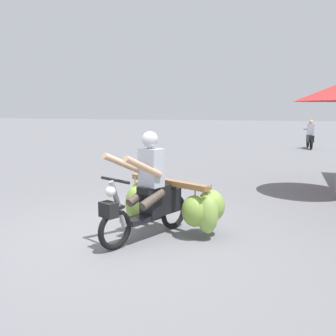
{
  "coord_description": "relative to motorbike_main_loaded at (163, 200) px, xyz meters",
  "views": [
    {
      "loc": [
        2.23,
        -4.69,
        1.88
      ],
      "look_at": [
        0.33,
        1.08,
        0.9
      ],
      "focal_mm": 38.56,
      "sensor_mm": 36.0,
      "label": 1
    }
  ],
  "objects": [
    {
      "name": "motorbike_main_loaded",
      "position": [
        0.0,
        0.0,
        0.0
      ],
      "size": [
        1.79,
        1.83,
        1.58
      ],
      "color": "black",
      "rests_on": "ground"
    },
    {
      "name": "motorbike_distant_ahead_left",
      "position": [
        2.83,
        13.69,
        0.06
      ],
      "size": [
        0.5,
        1.62,
        1.4
      ],
      "color": "black",
      "rests_on": "ground"
    },
    {
      "name": "ground_plane",
      "position": [
        -0.47,
        -0.41,
        -0.51
      ],
      "size": [
        120.0,
        120.0,
        0.0
      ],
      "primitive_type": "plane",
      "color": "slate"
    }
  ]
}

